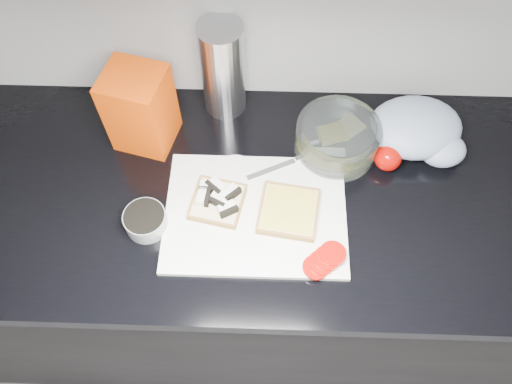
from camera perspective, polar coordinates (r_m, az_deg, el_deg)
base_cabinet at (r=1.57m, az=3.75°, el=-8.60°), size 3.50×0.60×0.86m
countertop at (r=1.17m, az=4.99°, el=-0.35°), size 3.50×0.64×0.04m
cutting_board at (r=1.11m, az=-0.05°, el=-2.49°), size 0.40×0.30×0.01m
bread_left at (r=1.11m, az=-4.42°, el=-0.94°), size 0.14×0.14×0.04m
bread_right at (r=1.10m, az=3.76°, el=-2.18°), size 0.15×0.15×0.02m
tomato_slices at (r=1.05m, az=7.81°, el=-7.74°), size 0.10×0.09×0.02m
knife at (r=1.17m, az=4.07°, el=3.51°), size 0.17×0.09×0.01m
seed_tub at (r=1.11m, az=-12.51°, el=-3.16°), size 0.09×0.09×0.05m
tub_lid at (r=1.17m, az=-2.41°, el=2.17°), size 0.13×0.13×0.01m
glass_bowl at (r=1.19m, az=9.23°, el=6.06°), size 0.20×0.20×0.08m
bread_bag at (r=1.18m, az=-13.07°, el=9.24°), size 0.16×0.15×0.21m
steel_canister at (r=1.21m, az=-3.81°, el=13.79°), size 0.10×0.10×0.25m
grocery_bag at (r=1.24m, az=18.11°, el=6.69°), size 0.25×0.21×0.10m
whole_tomatoes at (r=1.20m, az=14.85°, el=3.80°), size 0.06×0.06×0.06m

